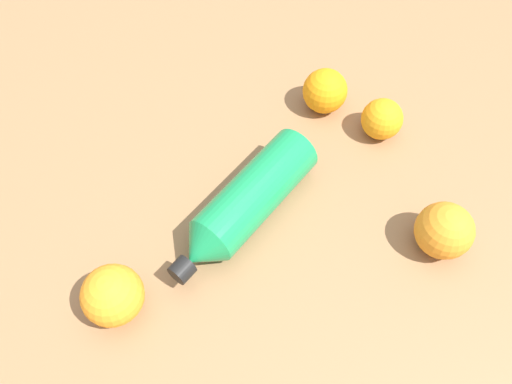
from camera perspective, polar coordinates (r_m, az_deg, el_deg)
The scene contains 6 objects.
ground_plane at distance 0.76m, azimuth 2.32°, elevation -4.10°, with size 2.40×2.40×0.00m, color olive.
water_bottle at distance 0.73m, azimuth -1.15°, elevation -1.21°, with size 0.28×0.15×0.08m.
orange_0 at distance 0.76m, azimuth 20.62°, elevation -4.12°, with size 0.08×0.08×0.08m, color orange.
orange_1 at distance 0.69m, azimuth -15.99°, elevation -11.23°, with size 0.08×0.08×0.08m, color orange.
orange_2 at distance 0.86m, azimuth 14.14°, elevation 8.05°, with size 0.07×0.07×0.07m, color orange.
orange_3 at distance 0.88m, azimuth 7.78°, elevation 11.33°, with size 0.08×0.08×0.08m, color orange.
Camera 1 is at (0.35, 0.09, 0.66)m, focal length 35.16 mm.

